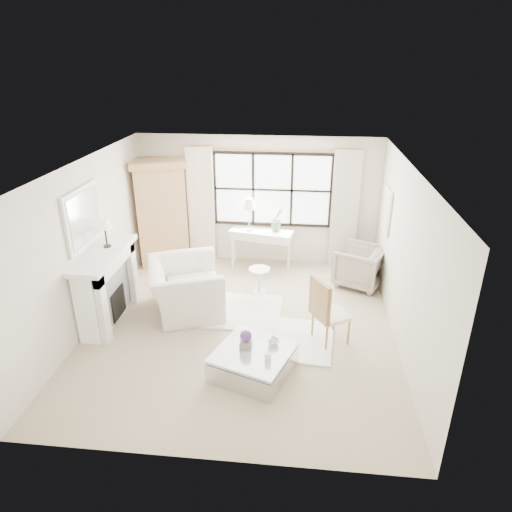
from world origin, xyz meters
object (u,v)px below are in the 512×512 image
object	(u,v)px
armoire	(161,212)
coffee_table	(253,362)
club_armchair	(185,288)
console_table	(261,248)

from	to	relation	value
armoire	coffee_table	xyz separation A→B (m)	(2.35, -3.60, -0.96)
armoire	coffee_table	size ratio (longest dim) A/B	1.75
armoire	coffee_table	bearing A→B (deg)	-78.03
club_armchair	coffee_table	xyz separation A→B (m)	(1.37, -1.61, -0.27)
armoire	console_table	distance (m)	2.24
armoire	club_armchair	size ratio (longest dim) A/B	1.62
console_table	coffee_table	xyz separation A→B (m)	(0.24, -3.61, -0.22)
console_table	coffee_table	world-z (taller)	console_table
coffee_table	console_table	bearing A→B (deg)	113.75
console_table	armoire	bearing A→B (deg)	-168.38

